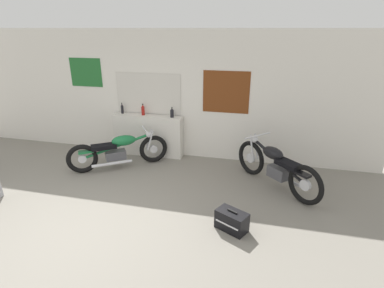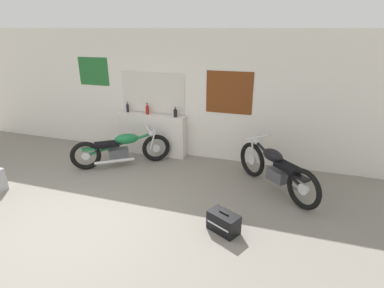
{
  "view_description": "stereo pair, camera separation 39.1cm",
  "coord_description": "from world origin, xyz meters",
  "views": [
    {
      "loc": [
        2.48,
        -3.16,
        2.8
      ],
      "look_at": [
        1.22,
        2.09,
        0.7
      ],
      "focal_mm": 28.0,
      "sensor_mm": 36.0,
      "label": 1
    },
    {
      "loc": [
        2.86,
        -3.06,
        2.8
      ],
      "look_at": [
        1.22,
        2.09,
        0.7
      ],
      "focal_mm": 28.0,
      "sensor_mm": 36.0,
      "label": 2
    }
  ],
  "objects": [
    {
      "name": "bottle_center",
      "position": [
        0.56,
        2.96,
        1.05
      ],
      "size": [
        0.08,
        0.08,
        0.22
      ],
      "color": "black",
      "rests_on": "sill_counter"
    },
    {
      "name": "sill_counter",
      "position": [
        -0.04,
        2.96,
        0.48
      ],
      "size": [
        1.62,
        0.28,
        0.95
      ],
      "color": "silver",
      "rests_on": "ground_plane"
    },
    {
      "name": "hard_case_black",
      "position": [
        2.19,
        0.57,
        0.15
      ],
      "size": [
        0.52,
        0.44,
        0.33
      ],
      "color": "black",
      "rests_on": "ground_plane"
    },
    {
      "name": "ground_plane",
      "position": [
        0.0,
        0.0,
        0.0
      ],
      "size": [
        24.0,
        24.0,
        0.0
      ],
      "primitive_type": "plane",
      "color": "gray"
    },
    {
      "name": "wall_back",
      "position": [
        0.01,
        3.14,
        1.4
      ],
      "size": [
        10.0,
        0.07,
        2.8
      ],
      "color": "silver",
      "rests_on": "ground_plane"
    },
    {
      "name": "motorcycle_green",
      "position": [
        -0.38,
        2.15,
        0.39
      ],
      "size": [
        1.79,
        1.27,
        0.77
      ],
      "color": "black",
      "rests_on": "ground_plane"
    },
    {
      "name": "motorcycle_black",
      "position": [
        2.83,
        2.04,
        0.42
      ],
      "size": [
        1.51,
        1.47,
        0.88
      ],
      "color": "black",
      "rests_on": "ground_plane"
    },
    {
      "name": "bottle_left_center",
      "position": [
        -0.13,
        2.98,
        1.07
      ],
      "size": [
        0.08,
        0.08,
        0.26
      ],
      "color": "maroon",
      "rests_on": "sill_counter"
    },
    {
      "name": "bottle_leftmost",
      "position": [
        -0.66,
        3.0,
        1.06
      ],
      "size": [
        0.06,
        0.06,
        0.25
      ],
      "color": "black",
      "rests_on": "sill_counter"
    }
  ]
}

